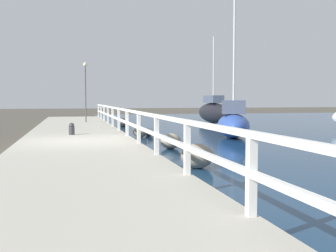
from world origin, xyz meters
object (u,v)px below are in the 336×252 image
mooring_bollard (72,129)px  sailboat_blue (233,123)px  dock_lamp (85,80)px  sailboat_black (213,111)px

mooring_bollard → sailboat_blue: 6.79m
mooring_bollard → sailboat_blue: (6.75, 0.71, 0.09)m
mooring_bollard → dock_lamp: (0.82, 8.17, 2.17)m
sailboat_black → sailboat_blue: 10.67m
dock_lamp → sailboat_black: bearing=17.6°
sailboat_black → mooring_bollard: bearing=-131.2°
sailboat_black → sailboat_blue: (-2.92, -10.27, -0.16)m
dock_lamp → sailboat_black: size_ratio=0.57×
mooring_bollard → sailboat_black: bearing=48.6°
sailboat_black → sailboat_blue: size_ratio=0.81×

